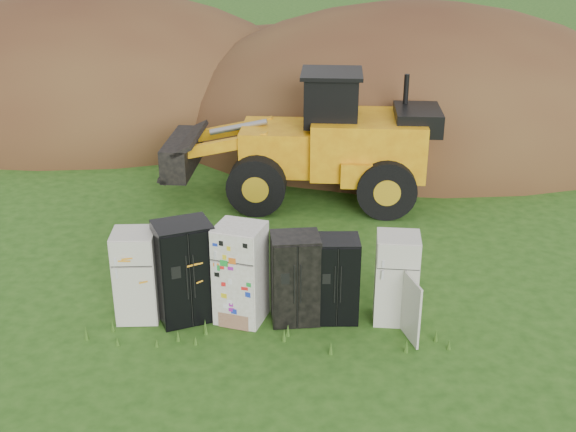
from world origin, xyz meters
name	(u,v)px	position (x,y,z in m)	size (l,w,h in m)	color
ground	(268,318)	(0.00, 0.00, 0.00)	(120.00, 120.00, 0.00)	#204813
fridge_leftmost	(137,275)	(-2.40, 0.02, 0.87)	(0.76, 0.73, 1.73)	beige
fridge_black_side	(184,271)	(-1.52, 0.02, 0.96)	(1.00, 0.79, 1.91)	black
fridge_sticker	(241,273)	(-0.49, -0.01, 0.94)	(0.84, 0.77, 1.88)	silver
fridge_dark_mid	(295,278)	(0.51, -0.03, 0.85)	(0.87, 0.71, 1.70)	black
fridge_black_right	(336,279)	(1.26, 0.04, 0.81)	(0.81, 0.68, 1.62)	black
fridge_open_door	(396,278)	(2.35, 0.02, 0.85)	(0.77, 0.71, 1.70)	beige
wheel_loader	(297,137)	(0.51, 6.10, 1.69)	(6.97, 2.83, 3.37)	#EFA90F
dirt_mound_right	(412,133)	(4.43, 12.22, 0.00)	(16.61, 12.18, 8.69)	#442316
dirt_mound_left	(95,113)	(-7.10, 14.55, 0.00)	(17.21, 12.90, 8.95)	#442316
dirt_mound_back	(310,93)	(0.99, 18.01, 0.00)	(17.80, 11.87, 5.42)	#442316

